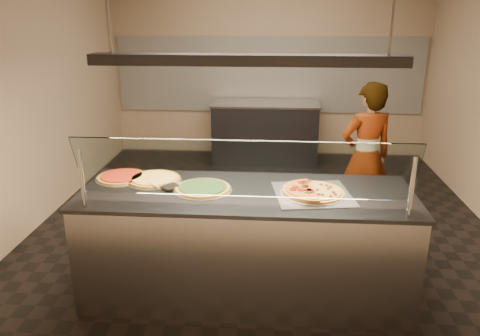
# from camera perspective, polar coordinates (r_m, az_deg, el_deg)

# --- Properties ---
(ground) EXTENTS (5.00, 6.00, 0.02)m
(ground) POSITION_cam_1_polar(r_m,az_deg,el_deg) (5.16, 2.73, -7.77)
(ground) COLOR black
(ground) RESTS_ON ground
(wall_back) EXTENTS (5.00, 0.02, 3.00)m
(wall_back) POSITION_cam_1_polar(r_m,az_deg,el_deg) (7.67, 3.58, 12.79)
(wall_back) COLOR #A18167
(wall_back) RESTS_ON ground
(wall_front) EXTENTS (5.00, 0.02, 3.00)m
(wall_front) POSITION_cam_1_polar(r_m,az_deg,el_deg) (1.80, 0.65, -7.50)
(wall_front) COLOR #A18167
(wall_front) RESTS_ON ground
(wall_left) EXTENTS (0.02, 6.00, 3.00)m
(wall_left) POSITION_cam_1_polar(r_m,az_deg,el_deg) (5.36, -25.20, 8.48)
(wall_left) COLOR #A18167
(wall_left) RESTS_ON ground
(tile_band) EXTENTS (4.90, 0.02, 1.20)m
(tile_band) POSITION_cam_1_polar(r_m,az_deg,el_deg) (7.66, 3.55, 11.28)
(tile_band) COLOR silver
(tile_band) RESTS_ON wall_back
(serving_counter) EXTENTS (2.64, 0.94, 0.93)m
(serving_counter) POSITION_cam_1_polar(r_m,az_deg,el_deg) (3.90, 0.74, -9.21)
(serving_counter) COLOR #B7B7BC
(serving_counter) RESTS_ON ground
(sneeze_guard) EXTENTS (2.40, 0.18, 0.54)m
(sneeze_guard) POSITION_cam_1_polar(r_m,az_deg,el_deg) (3.28, 0.42, -0.26)
(sneeze_guard) COLOR #B7B7BC
(sneeze_guard) RESTS_ON serving_counter
(perforated_tray) EXTENTS (0.65, 0.65, 0.01)m
(perforated_tray) POSITION_cam_1_polar(r_m,az_deg,el_deg) (3.69, 8.87, -3.09)
(perforated_tray) COLOR silver
(perforated_tray) RESTS_ON serving_counter
(half_pizza_pepperoni) EXTENTS (0.30, 0.51, 0.05)m
(half_pizza_pepperoni) POSITION_cam_1_polar(r_m,az_deg,el_deg) (3.67, 7.11, -2.65)
(half_pizza_pepperoni) COLOR #925F1C
(half_pizza_pepperoni) RESTS_ON perforated_tray
(half_pizza_sausage) EXTENTS (0.30, 0.51, 0.04)m
(half_pizza_sausage) POSITION_cam_1_polar(r_m,az_deg,el_deg) (3.69, 10.70, -2.84)
(half_pizza_sausage) COLOR #925F1C
(half_pizza_sausage) RESTS_ON perforated_tray
(pizza_spinach) EXTENTS (0.47, 0.47, 0.03)m
(pizza_spinach) POSITION_cam_1_polar(r_m,az_deg,el_deg) (3.74, -4.54, -2.44)
(pizza_spinach) COLOR silver
(pizza_spinach) RESTS_ON serving_counter
(pizza_cheese) EXTENTS (0.46, 0.46, 0.03)m
(pizza_cheese) POSITION_cam_1_polar(r_m,az_deg,el_deg) (4.00, -10.41, -1.28)
(pizza_cheese) COLOR silver
(pizza_cheese) RESTS_ON serving_counter
(pizza_tomato) EXTENTS (0.43, 0.43, 0.03)m
(pizza_tomato) POSITION_cam_1_polar(r_m,az_deg,el_deg) (4.11, -14.22, -1.00)
(pizza_tomato) COLOR silver
(pizza_tomato) RESTS_ON serving_counter
(pizza_spatula) EXTENTS (0.29, 0.17, 0.02)m
(pizza_spatula) POSITION_cam_1_polar(r_m,az_deg,el_deg) (3.81, -9.66, -2.05)
(pizza_spatula) COLOR #B7B7BC
(pizza_spatula) RESTS_ON pizza_spinach
(prep_table) EXTENTS (1.65, 0.74, 0.93)m
(prep_table) POSITION_cam_1_polar(r_m,az_deg,el_deg) (7.40, 3.06, 4.44)
(prep_table) COLOR #2F2F34
(prep_table) RESTS_ON ground
(worker) EXTENTS (0.68, 0.55, 1.61)m
(worker) POSITION_cam_1_polar(r_m,az_deg,el_deg) (5.17, 15.07, 1.33)
(worker) COLOR #2B2733
(worker) RESTS_ON ground
(heat_lamp_housing) EXTENTS (2.30, 0.18, 0.08)m
(heat_lamp_housing) POSITION_cam_1_polar(r_m,az_deg,el_deg) (3.46, 0.84, 13.04)
(heat_lamp_housing) COLOR #2F2F34
(heat_lamp_housing) RESTS_ON ceiling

